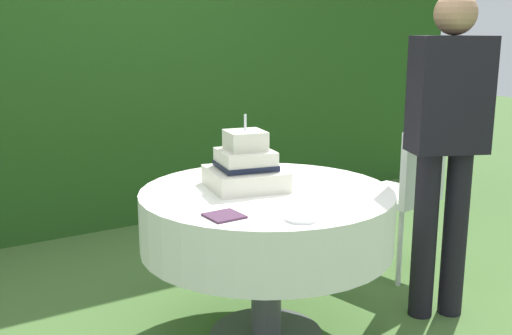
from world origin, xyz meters
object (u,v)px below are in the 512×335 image
object	(u,v)px
wedding_cake	(246,167)
serving_plate_far	(302,218)
cake_table	(267,220)
napkin_stack	(224,216)
standing_person	(447,136)
garden_chair	(407,186)
serving_plate_near	(297,171)

from	to	relation	value
wedding_cake	serving_plate_far	xyz separation A→B (m)	(-0.07, -0.53, -0.09)
serving_plate_far	cake_table	bearing A→B (deg)	74.38
cake_table	napkin_stack	distance (m)	0.45
cake_table	standing_person	world-z (taller)	standing_person
garden_chair	standing_person	distance (m)	0.65
wedding_cake	serving_plate_far	bearing A→B (deg)	-97.48
serving_plate_far	napkin_stack	world-z (taller)	serving_plate_far
cake_table	serving_plate_near	xyz separation A→B (m)	(0.32, 0.22, 0.14)
garden_chair	wedding_cake	bearing A→B (deg)	-174.53
cake_table	napkin_stack	xyz separation A→B (m)	(-0.35, -0.24, 0.14)
cake_table	wedding_cake	bearing A→B (deg)	118.37
cake_table	serving_plate_far	xyz separation A→B (m)	(-0.12, -0.43, 0.14)
serving_plate_far	standing_person	world-z (taller)	standing_person
serving_plate_near	serving_plate_far	size ratio (longest dim) A/B	0.80
napkin_stack	cake_table	bearing A→B (deg)	34.52
serving_plate_far	garden_chair	bearing A→B (deg)	27.51
serving_plate_near	napkin_stack	xyz separation A→B (m)	(-0.68, -0.46, -0.00)
wedding_cake	garden_chair	distance (m)	1.19
standing_person	cake_table	bearing A→B (deg)	163.43
napkin_stack	garden_chair	xyz separation A→B (m)	(1.46, 0.45, -0.19)
serving_plate_near	serving_plate_far	bearing A→B (deg)	-124.53
napkin_stack	standing_person	bearing A→B (deg)	-0.66
serving_plate_far	garden_chair	distance (m)	1.39
serving_plate_near	standing_person	xyz separation A→B (m)	(0.54, -0.47, 0.20)
wedding_cake	serving_plate_far	distance (m)	0.54
wedding_cake	napkin_stack	distance (m)	0.46
wedding_cake	napkin_stack	world-z (taller)	wedding_cake
wedding_cake	standing_person	size ratio (longest dim) A/B	0.24
serving_plate_near	garden_chair	distance (m)	0.80
serving_plate_near	serving_plate_far	xyz separation A→B (m)	(-0.44, -0.65, 0.00)
wedding_cake	serving_plate_near	world-z (taller)	wedding_cake
serving_plate_near	serving_plate_far	distance (m)	0.79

